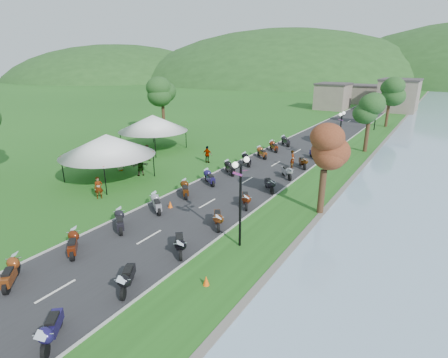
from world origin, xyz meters
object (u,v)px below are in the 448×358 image
Objects in this scene: pedestrian_a at (100,198)px; pedestrian_c at (121,167)px; pedestrian_b at (148,160)px; vendor_tent_main at (108,157)px.

pedestrian_a is 8.16m from pedestrian_c.
pedestrian_c is (-0.50, -3.11, 0.00)m from pedestrian_b.
pedestrian_a is at bearing 17.24° from pedestrian_c.
pedestrian_a reaches higher than pedestrian_b.
vendor_tent_main is 3.27× the size of pedestrian_b.
vendor_tent_main is 3.15× the size of pedestrian_a.
pedestrian_b is at bearing 60.42° from pedestrian_a.
vendor_tent_main is 6.71m from pedestrian_b.
vendor_tent_main reaches higher than pedestrian_b.
pedestrian_b is (-4.39, 9.64, 0.00)m from pedestrian_a.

